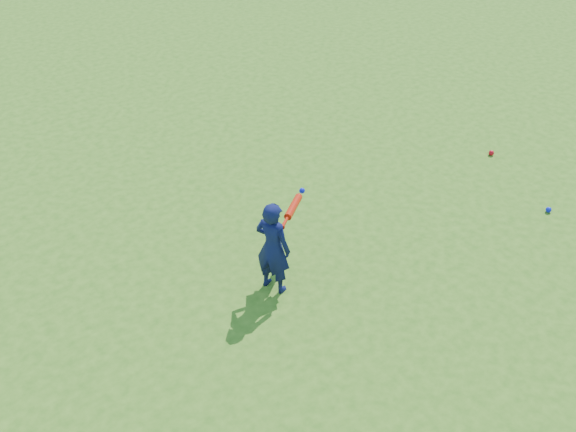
# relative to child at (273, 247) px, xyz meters

# --- Properties ---
(ground) EXTENTS (80.00, 80.00, 0.00)m
(ground) POSITION_rel_child_xyz_m (0.36, 0.32, -0.54)
(ground) COLOR #3A6F1A
(ground) RESTS_ON ground
(child) EXTENTS (0.39, 0.47, 1.09)m
(child) POSITION_rel_child_xyz_m (0.00, 0.00, 0.00)
(child) COLOR #0F1446
(child) RESTS_ON ground
(ground_ball_red) EXTENTS (0.08, 0.08, 0.08)m
(ground_ball_red) POSITION_rel_child_xyz_m (4.05, 0.41, -0.51)
(ground_ball_red) COLOR red
(ground_ball_red) RESTS_ON ground
(ground_ball_blue) EXTENTS (0.07, 0.07, 0.07)m
(ground_ball_blue) POSITION_rel_child_xyz_m (3.53, -0.90, -0.51)
(ground_ball_blue) COLOR #0D1AEC
(ground_ball_blue) RESTS_ON ground
(bat_swing) EXTENTS (0.62, 0.47, 0.08)m
(bat_swing) POSITION_rel_child_xyz_m (0.49, 0.30, 0.15)
(bat_swing) COLOR red
(bat_swing) RESTS_ON ground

